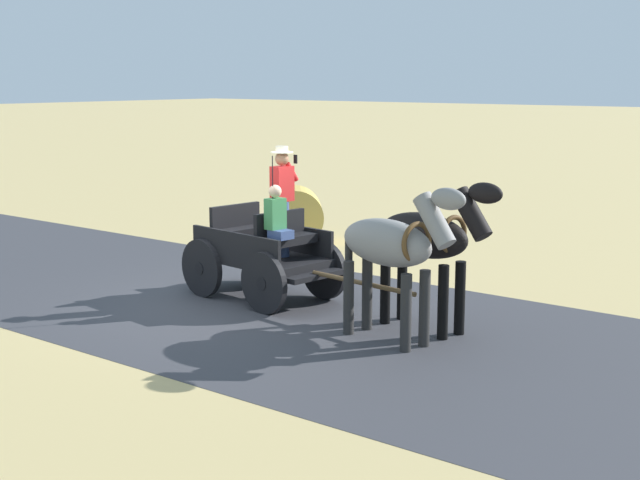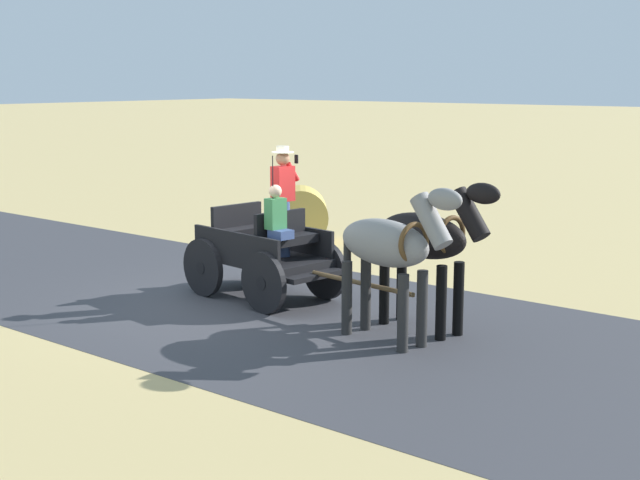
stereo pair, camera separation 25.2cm
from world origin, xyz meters
name	(u,v)px [view 1 (the left image)]	position (x,y,z in m)	size (l,w,h in m)	color
ground_plane	(228,303)	(0.00, 0.00, 0.00)	(200.00, 200.00, 0.00)	tan
road_surface	(228,302)	(0.00, 0.00, 0.00)	(6.18, 160.00, 0.01)	#38383D
horse_drawn_carriage	(266,250)	(-0.58, 0.30, 0.82)	(1.69, 4.52, 2.50)	black
horse_near_side	(429,239)	(-0.61, 3.35, 1.32)	(0.81, 2.15, 2.21)	black
horse_off_side	(392,247)	(0.18, 3.26, 1.32)	(0.83, 2.15, 2.21)	gray
hay_bale	(295,215)	(-4.78, -2.56, 0.60)	(1.20, 1.20, 1.10)	gold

